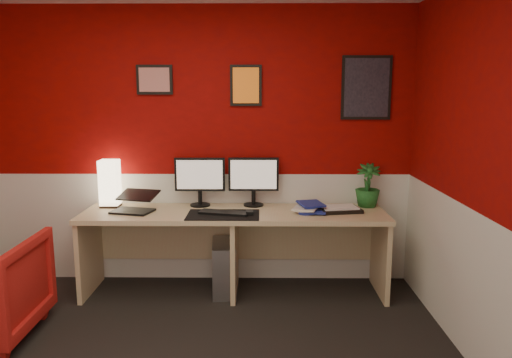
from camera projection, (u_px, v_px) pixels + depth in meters
name	position (u px, v px, depth m)	size (l,w,h in m)	color
wall_back	(191.00, 147.00, 4.49)	(4.00, 0.01, 2.50)	#920806
wall_right	(505.00, 181.00, 2.75)	(0.01, 3.50, 2.50)	#920806
wainscot_back	(193.00, 227.00, 4.62)	(4.00, 0.01, 1.00)	silver
wainscot_right	(493.00, 308.00, 2.88)	(0.01, 3.50, 1.00)	silver
desk	(234.00, 252.00, 4.30)	(2.60, 0.65, 0.73)	tan
shoji_lamp	(110.00, 185.00, 4.40)	(0.16, 0.16, 0.40)	#FFE5B2
laptop	(132.00, 200.00, 4.20)	(0.33, 0.23, 0.22)	black
monitor_left	(200.00, 174.00, 4.41)	(0.45, 0.06, 0.58)	black
monitor_right	(254.00, 174.00, 4.41)	(0.45, 0.06, 0.58)	black
desk_mat	(223.00, 215.00, 4.12)	(0.60, 0.38, 0.01)	black
keyboard	(224.00, 213.00, 4.14)	(0.42, 0.14, 0.02)	black
mouse	(250.00, 212.00, 4.12)	(0.06, 0.10, 0.03)	black
book_bottom	(299.00, 210.00, 4.25)	(0.23, 0.31, 0.03)	navy
book_middle	(295.00, 207.00, 4.24)	(0.20, 0.27, 0.02)	silver
book_top	(300.00, 205.00, 4.22)	(0.19, 0.26, 0.02)	navy
zen_tray	(339.00, 210.00, 4.25)	(0.35, 0.25, 0.03)	black
potted_plant	(368.00, 185.00, 4.40)	(0.22, 0.22, 0.39)	#19591E
pc_tower	(224.00, 267.00, 4.34)	(0.20, 0.45, 0.45)	#99999E
art_left	(155.00, 80.00, 4.38)	(0.32, 0.02, 0.26)	red
art_center	(246.00, 85.00, 4.38)	(0.28, 0.02, 0.36)	orange
art_right	(366.00, 88.00, 4.37)	(0.44, 0.02, 0.56)	black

